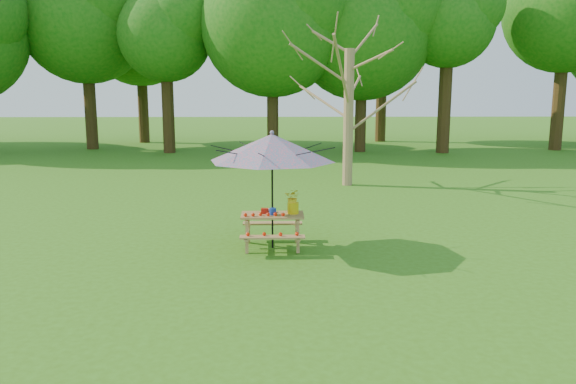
{
  "coord_description": "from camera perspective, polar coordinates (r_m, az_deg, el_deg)",
  "views": [
    {
      "loc": [
        0.67,
        -5.87,
        3.01
      ],
      "look_at": [
        0.91,
        4.65,
        1.1
      ],
      "focal_mm": 35.0,
      "sensor_mm": 36.0,
      "label": 1
    }
  ],
  "objects": [
    {
      "name": "picnic_table",
      "position": [
        10.86,
        -1.59,
        -4.03
      ],
      "size": [
        1.2,
        1.32,
        0.67
      ],
      "color": "olive",
      "rests_on": "ground"
    },
    {
      "name": "tomatoes_row",
      "position": [
        10.6,
        -2.41,
        -2.29
      ],
      "size": [
        0.77,
        0.13,
        0.07
      ],
      "primitive_type": null,
      "color": "red",
      "rests_on": "picnic_table"
    },
    {
      "name": "flower_bucket",
      "position": [
        10.77,
        0.52,
        -0.86
      ],
      "size": [
        0.36,
        0.33,
        0.48
      ],
      "color": "yellow",
      "rests_on": "picnic_table"
    },
    {
      "name": "ground",
      "position": [
        6.63,
        -7.28,
        -16.8
      ],
      "size": [
        120.0,
        120.0,
        0.0
      ],
      "primitive_type": "plane",
      "color": "#376B14",
      "rests_on": "ground"
    },
    {
      "name": "patio_umbrella",
      "position": [
        10.57,
        -1.63,
        4.53
      ],
      "size": [
        2.81,
        2.81,
        2.27
      ],
      "color": "black",
      "rests_on": "ground"
    },
    {
      "name": "produce_bins",
      "position": [
        10.8,
        -1.9,
        -1.95
      ],
      "size": [
        0.29,
        0.36,
        0.13
      ],
      "color": "red",
      "rests_on": "picnic_table"
    }
  ]
}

